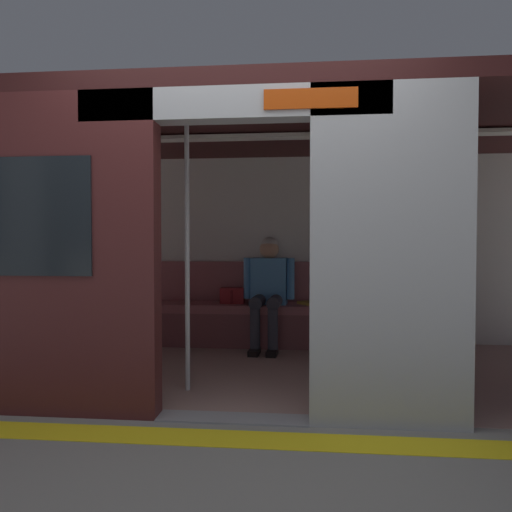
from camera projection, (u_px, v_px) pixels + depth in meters
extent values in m
plane|color=gray|center=(233.00, 419.00, 3.00)|extent=(60.00, 60.00, 0.00)
cube|color=yellow|center=(225.00, 438.00, 2.70)|extent=(8.00, 0.24, 0.01)
cube|color=#ADAFB5|center=(390.00, 256.00, 2.85)|extent=(0.97, 0.12, 2.09)
cube|color=black|center=(391.00, 215.00, 2.84)|extent=(0.53, 0.02, 0.55)
cube|color=black|center=(9.00, 217.00, 3.01)|extent=(1.10, 0.02, 0.76)
cube|color=#ADAFB5|center=(232.00, 105.00, 2.94)|extent=(1.94, 0.16, 0.20)
cube|color=#BF3F0C|center=(310.00, 98.00, 2.80)|extent=(0.56, 0.02, 0.12)
cube|color=#351515|center=(252.00, 127.00, 4.15)|extent=(6.40, 2.60, 0.12)
cube|color=gray|center=(252.00, 368.00, 4.21)|extent=(6.08, 2.44, 0.01)
cube|color=silver|center=(263.00, 250.00, 5.39)|extent=(6.08, 0.10, 2.09)
cube|color=#935156|center=(263.00, 281.00, 5.35)|extent=(3.52, 0.06, 0.45)
cube|color=white|center=(252.00, 137.00, 4.15)|extent=(4.48, 0.16, 0.03)
cube|color=gray|center=(233.00, 418.00, 3.00)|extent=(0.97, 0.19, 0.01)
cube|color=#935156|center=(261.00, 308.00, 5.13)|extent=(2.43, 0.44, 0.09)
cube|color=brown|center=(260.00, 332.00, 4.94)|extent=(2.43, 0.04, 0.37)
cube|color=#4C8CC6|center=(269.00, 281.00, 5.10)|extent=(0.39, 0.24, 0.50)
sphere|color=tan|center=(269.00, 249.00, 5.09)|extent=(0.21, 0.21, 0.21)
sphere|color=#B2ADA8|center=(269.00, 246.00, 5.10)|extent=(0.19, 0.19, 0.19)
cylinder|color=#4C8CC6|center=(291.00, 279.00, 5.03)|extent=(0.08, 0.08, 0.44)
cylinder|color=#4C8CC6|center=(247.00, 278.00, 5.10)|extent=(0.08, 0.08, 0.44)
cylinder|color=#2D2D38|center=(275.00, 302.00, 4.89)|extent=(0.16, 0.41, 0.14)
cylinder|color=#2D2D38|center=(258.00, 301.00, 4.92)|extent=(0.16, 0.41, 0.14)
cylinder|color=#2D2D38|center=(273.00, 330.00, 4.70)|extent=(0.10, 0.10, 0.42)
cylinder|color=#2D2D38|center=(255.00, 329.00, 4.73)|extent=(0.10, 0.10, 0.42)
cube|color=black|center=(272.00, 353.00, 4.66)|extent=(0.11, 0.23, 0.06)
cube|color=black|center=(254.00, 352.00, 4.69)|extent=(0.11, 0.23, 0.06)
cube|color=maroon|center=(232.00, 296.00, 5.15)|extent=(0.26, 0.14, 0.17)
cube|color=maroon|center=(231.00, 297.00, 5.08)|extent=(0.02, 0.01, 0.14)
cube|color=gold|center=(308.00, 303.00, 5.06)|extent=(0.25, 0.27, 0.03)
cylinder|color=silver|center=(187.00, 255.00, 3.55)|extent=(0.04, 0.04, 2.07)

